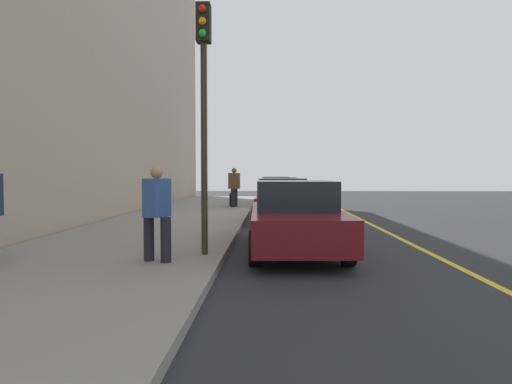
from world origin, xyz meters
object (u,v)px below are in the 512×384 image
Objects in this scene: parked_car_red at (282,200)px; pedestrian_brown_coat at (234,186)px; pedestrian_blue_coat at (157,211)px; rolling_suitcase at (232,200)px; parked_car_white at (279,192)px; parked_car_charcoal at (276,189)px; parked_car_maroon at (294,216)px; traffic_light_pole at (204,87)px.

parked_car_red is 2.60× the size of pedestrian_brown_coat.
pedestrian_brown_coat is 1.10× the size of pedestrian_blue_coat.
rolling_suitcase is (-5.22, -2.25, -0.30)m from parked_car_red.
parked_car_white is 2.73m from pedestrian_brown_coat.
parked_car_charcoal is 0.97× the size of parked_car_red.
parked_car_maroon is at bearing 0.41° from parked_car_white.
parked_car_white is (5.93, 0.06, 0.00)m from parked_car_charcoal.
pedestrian_brown_coat is (-4.72, -2.10, 0.35)m from parked_car_red.
parked_car_red is at bearing 24.01° from pedestrian_brown_coat.
pedestrian_brown_coat reaches higher than rolling_suitcase.
pedestrian_blue_coat reaches higher than parked_car_white.
pedestrian_brown_coat is 0.39× the size of traffic_light_pole.
parked_car_maroon is at bearing 11.42° from pedestrian_brown_coat.
parked_car_charcoal and parked_car_maroon have the same top height.
parked_car_charcoal is 12.36m from parked_car_red.
pedestrian_blue_coat is 2.45m from traffic_light_pole.
traffic_light_pole is 12.94m from rolling_suitcase.
parked_car_charcoal and parked_car_white have the same top height.
traffic_light_pole is (1.29, -1.75, 2.50)m from parked_car_maroon.
parked_car_maroon is 3.31m from traffic_light_pole.
parked_car_maroon is (18.47, 0.15, 0.00)m from parked_car_charcoal.
parked_car_maroon is at bearing 126.32° from traffic_light_pole.
parked_car_charcoal is 0.94× the size of parked_car_maroon.
pedestrian_brown_coat is at bearing -168.58° from parked_car_maroon.
parked_car_white is at bearing 173.16° from traffic_light_pole.
parked_car_red is at bearing 167.33° from traffic_light_pole.
traffic_light_pole is (13.82, -1.66, 2.50)m from parked_car_white.
parked_car_white is 14.71m from pedestrian_blue_coat.
pedestrian_brown_coat is (1.71, -2.10, 0.36)m from parked_car_white.
pedestrian_brown_coat is at bearing -177.92° from traffic_light_pole.
pedestrian_brown_coat is at bearing 178.79° from pedestrian_blue_coat.
traffic_light_pole reaches higher than parked_car_charcoal.
parked_car_red is at bearing 23.29° from rolling_suitcase.
parked_car_charcoal is 7.91m from pedestrian_brown_coat.
traffic_light_pole is at bearing 2.08° from pedestrian_brown_coat.
pedestrian_brown_coat reaches higher than parked_car_red.
pedestrian_brown_coat is at bearing 16.18° from rolling_suitcase.
parked_car_white is 0.99× the size of parked_car_red.
parked_car_red is 4.84× the size of rolling_suitcase.
traffic_light_pole is at bearing 134.14° from pedestrian_blue_coat.
parked_car_white is at bearing -179.96° from parked_car_red.
parked_car_red is 8.43m from pedestrian_blue_coat.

